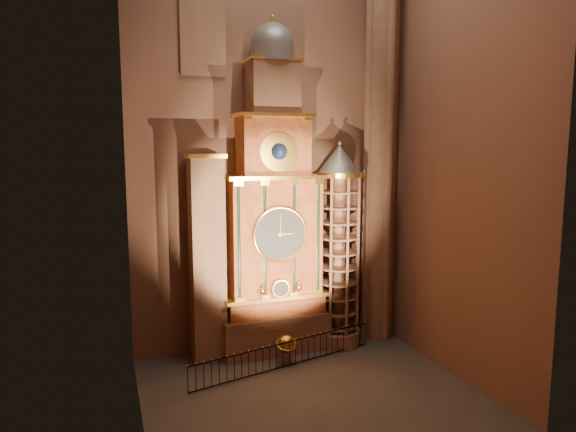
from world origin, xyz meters
name	(u,v)px	position (x,y,z in m)	size (l,w,h in m)	color
floor	(310,392)	(0.00, 0.00, 0.00)	(14.00, 14.00, 0.00)	#383330
wall_back	(267,137)	(0.00, 6.00, 11.00)	(22.00, 22.00, 0.00)	#875D49
wall_left	(131,134)	(-7.00, 0.00, 11.00)	(22.00, 22.00, 0.00)	#875D49
wall_right	(456,136)	(7.00, 0.00, 11.00)	(22.00, 22.00, 0.00)	#875D49
astronomical_clock	(274,224)	(0.00, 4.96, 6.68)	(5.60, 2.41, 16.70)	#8C634C
portrait_tower	(207,258)	(-3.40, 4.98, 5.15)	(1.80, 1.60, 10.20)	#8C634C
stair_turret	(338,247)	(3.50, 4.70, 5.27)	(2.50, 2.50, 10.80)	#8C634C
gothic_pier	(381,138)	(6.10, 5.00, 11.00)	(2.04, 2.04, 22.00)	#8C634C
stained_glass_window	(203,20)	(-3.20, 5.92, 16.50)	(2.20, 0.14, 5.20)	navy
celestial_globe	(286,347)	(0.01, 3.11, 0.86)	(1.08, 1.02, 1.44)	#8C634C
iron_railing	(286,355)	(-0.14, 2.67, 0.67)	(9.73, 2.35, 1.24)	black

